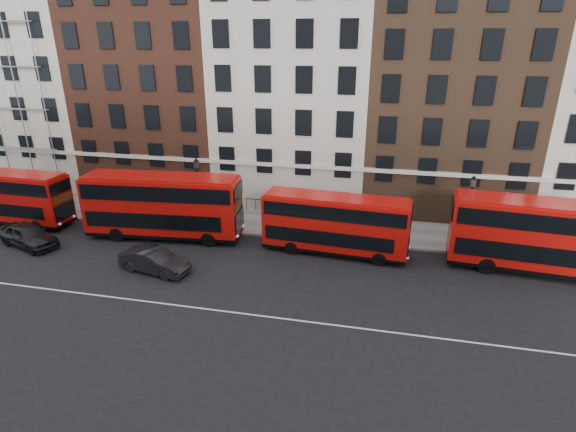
% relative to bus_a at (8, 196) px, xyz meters
% --- Properties ---
extents(ground, '(120.00, 120.00, 0.00)m').
position_rel_bus_a_xyz_m(ground, '(20.68, -6.36, -2.26)').
color(ground, black).
rests_on(ground, ground).
extents(pavement, '(80.00, 5.00, 0.15)m').
position_rel_bus_a_xyz_m(pavement, '(20.68, 4.14, -2.18)').
color(pavement, gray).
rests_on(pavement, ground).
extents(kerb, '(80.00, 0.30, 0.16)m').
position_rel_bus_a_xyz_m(kerb, '(20.68, 1.64, -2.18)').
color(kerb, gray).
rests_on(kerb, ground).
extents(road_centre_line, '(70.00, 0.12, 0.01)m').
position_rel_bus_a_xyz_m(road_centre_line, '(20.68, -8.36, -2.25)').
color(road_centre_line, white).
rests_on(road_centre_line, ground).
extents(building_terrace, '(64.00, 11.95, 22.00)m').
position_rel_bus_a_xyz_m(building_terrace, '(20.37, 11.52, 7.98)').
color(building_terrace, '#B1AC99').
rests_on(building_terrace, ground).
extents(bus_a, '(10.08, 2.73, 4.21)m').
position_rel_bus_a_xyz_m(bus_a, '(0.00, 0.00, 0.00)').
color(bus_a, red).
rests_on(bus_a, ground).
extents(bus_b, '(11.44, 3.65, 4.73)m').
position_rel_bus_a_xyz_m(bus_b, '(13.15, -0.00, 0.28)').
color(bus_b, red).
rests_on(bus_b, ground).
extents(bus_c, '(9.89, 3.08, 4.09)m').
position_rel_bus_a_xyz_m(bus_c, '(25.67, 0.00, -0.06)').
color(bus_c, red).
rests_on(bus_c, ground).
extents(bus_d, '(11.31, 3.65, 4.67)m').
position_rel_bus_a_xyz_m(bus_d, '(38.57, 0.00, 0.25)').
color(bus_d, red).
rests_on(bus_d, ground).
extents(car_rear, '(5.20, 3.32, 1.65)m').
position_rel_bus_a_xyz_m(car_rear, '(4.43, -3.46, -1.43)').
color(car_rear, black).
rests_on(car_rear, ground).
extents(car_front, '(4.76, 2.43, 1.50)m').
position_rel_bus_a_xyz_m(car_front, '(14.94, -5.02, -1.51)').
color(car_front, black).
rests_on(car_front, ground).
extents(lamp_post_left, '(0.44, 0.44, 5.33)m').
position_rel_bus_a_xyz_m(lamp_post_left, '(14.94, 2.45, 0.82)').
color(lamp_post_left, black).
rests_on(lamp_post_left, pavement).
extents(lamp_post_right, '(0.44, 0.44, 5.33)m').
position_rel_bus_a_xyz_m(lamp_post_right, '(34.37, 2.05, 0.82)').
color(lamp_post_right, black).
rests_on(lamp_post_right, pavement).
extents(iron_railings, '(6.60, 0.06, 1.00)m').
position_rel_bus_a_xyz_m(iron_railings, '(20.68, 6.34, -1.61)').
color(iron_railings, black).
rests_on(iron_railings, pavement).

